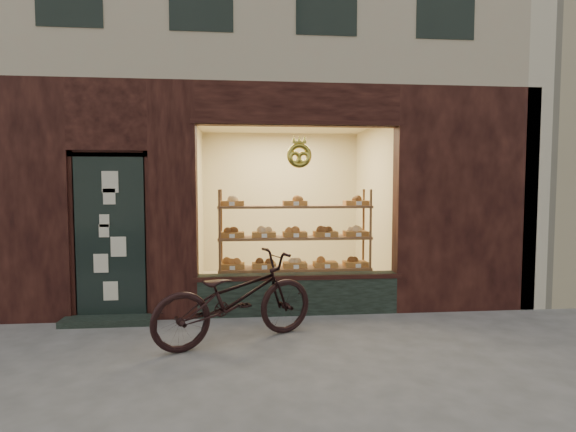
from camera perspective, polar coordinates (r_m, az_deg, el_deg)
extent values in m
plane|color=#515151|center=(4.27, -1.52, -20.32)|extent=(90.00, 90.00, 0.00)
cube|color=#2A3B33|center=(6.23, 1.30, -9.84)|extent=(2.70, 0.25, 0.55)
cube|color=black|center=(6.23, -21.61, -2.41)|extent=(0.90, 0.04, 2.15)
cube|color=#2A3B33|center=(6.28, -21.78, -12.23)|extent=(1.15, 0.35, 0.08)
torus|color=gold|center=(5.97, 1.44, 7.69)|extent=(0.33, 0.07, 0.33)
cube|color=brown|center=(6.70, 0.86, -10.85)|extent=(2.20, 0.45, 0.04)
cube|color=brown|center=(6.59, 0.86, -6.64)|extent=(2.20, 0.45, 0.03)
cube|color=brown|center=(6.52, 0.87, -2.76)|extent=(2.20, 0.45, 0.04)
cube|color=brown|center=(6.49, 0.87, 1.20)|extent=(2.20, 0.45, 0.04)
cylinder|color=brown|center=(6.32, -8.65, -4.38)|extent=(0.04, 0.04, 1.70)
cylinder|color=brown|center=(6.56, 10.41, -4.10)|extent=(0.04, 0.04, 1.70)
cylinder|color=brown|center=(6.71, -8.47, -3.91)|extent=(0.04, 0.04, 1.70)
cylinder|color=brown|center=(6.93, 9.53, -3.67)|extent=(0.04, 0.04, 1.70)
cube|color=olive|center=(6.54, -7.04, -6.28)|extent=(0.34, 0.24, 0.07)
sphere|color=#A95D28|center=(6.53, -7.05, -5.55)|extent=(0.11, 0.11, 0.11)
cube|color=white|center=(6.36, -7.09, -6.57)|extent=(0.07, 0.01, 0.05)
cube|color=olive|center=(6.55, -3.08, -6.25)|extent=(0.34, 0.24, 0.07)
sphere|color=brown|center=(6.53, -3.08, -5.52)|extent=(0.11, 0.11, 0.11)
cube|color=white|center=(6.37, -3.01, -6.54)|extent=(0.07, 0.01, 0.05)
cube|color=olive|center=(6.58, 0.86, -6.20)|extent=(0.34, 0.24, 0.07)
sphere|color=tan|center=(6.57, 0.86, -5.46)|extent=(0.11, 0.11, 0.11)
cube|color=white|center=(6.40, 1.05, -6.48)|extent=(0.07, 0.01, 0.05)
cube|color=olive|center=(6.64, 4.75, -6.11)|extent=(0.34, 0.24, 0.07)
sphere|color=#A95D28|center=(6.63, 4.75, -5.39)|extent=(0.11, 0.11, 0.11)
cube|color=white|center=(6.47, 5.04, -6.39)|extent=(0.07, 0.01, 0.05)
cube|color=olive|center=(6.74, 8.53, -6.00)|extent=(0.34, 0.24, 0.07)
sphere|color=brown|center=(6.72, 8.54, -5.29)|extent=(0.11, 0.11, 0.11)
cube|color=white|center=(6.56, 8.93, -6.27)|extent=(0.08, 0.01, 0.05)
cube|color=olive|center=(6.48, -7.07, -2.36)|extent=(0.34, 0.24, 0.07)
sphere|color=brown|center=(6.47, -7.08, -1.61)|extent=(0.11, 0.11, 0.11)
cube|color=white|center=(6.30, -7.12, -2.54)|extent=(0.07, 0.01, 0.06)
cube|color=olive|center=(6.48, -3.09, -2.33)|extent=(0.34, 0.24, 0.07)
sphere|color=tan|center=(6.48, -3.09, -1.59)|extent=(0.11, 0.11, 0.11)
cube|color=white|center=(6.30, -3.02, -2.51)|extent=(0.07, 0.01, 0.06)
cube|color=olive|center=(6.52, 0.87, -2.30)|extent=(0.34, 0.24, 0.07)
sphere|color=#A95D28|center=(6.51, 0.87, -1.55)|extent=(0.11, 0.11, 0.11)
cube|color=white|center=(6.33, 1.05, -2.47)|extent=(0.07, 0.01, 0.06)
cube|color=olive|center=(6.58, 4.77, -2.25)|extent=(0.34, 0.24, 0.07)
sphere|color=brown|center=(6.57, 4.77, -1.51)|extent=(0.11, 0.11, 0.11)
cube|color=white|center=(6.40, 5.06, -2.42)|extent=(0.07, 0.01, 0.06)
cube|color=olive|center=(6.68, 8.57, -2.19)|extent=(0.34, 0.24, 0.07)
sphere|color=tan|center=(6.67, 8.58, -1.47)|extent=(0.11, 0.11, 0.11)
cube|color=white|center=(6.50, 8.97, -2.36)|extent=(0.08, 0.01, 0.06)
cube|color=olive|center=(6.45, -7.11, 1.62)|extent=(0.34, 0.24, 0.07)
sphere|color=tan|center=(6.45, -7.11, 2.37)|extent=(0.11, 0.11, 0.11)
cube|color=white|center=(6.26, -7.15, 1.55)|extent=(0.07, 0.01, 0.06)
cube|color=olive|center=(6.48, 0.87, 1.66)|extent=(0.34, 0.24, 0.07)
sphere|color=#A95D28|center=(6.48, 0.87, 2.41)|extent=(0.11, 0.11, 0.11)
cube|color=white|center=(6.30, 1.06, 1.60)|extent=(0.07, 0.01, 0.06)
cube|color=olive|center=(6.64, 8.61, 1.67)|extent=(0.34, 0.24, 0.07)
sphere|color=brown|center=(6.64, 8.62, 2.40)|extent=(0.11, 0.11, 0.11)
cube|color=white|center=(6.47, 9.01, 1.61)|extent=(0.08, 0.01, 0.06)
imported|color=black|center=(5.13, -6.65, -10.27)|extent=(2.01, 1.41, 1.00)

